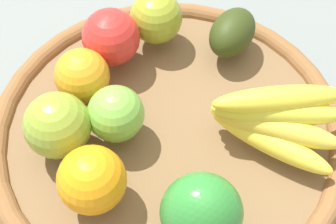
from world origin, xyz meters
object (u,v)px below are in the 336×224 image
apple_1 (57,125)px  apple_0 (116,114)px  orange_0 (92,180)px  bell_pepper (201,213)px  apple_3 (156,18)px  orange_1 (82,76)px  banana_bunch (276,120)px  apple_2 (109,38)px  avocado (232,32)px

apple_1 → apple_0: apple_1 is taller
orange_0 → bell_pepper: bell_pepper is taller
apple_0 → apple_3: (0.13, 0.11, 0.00)m
orange_1 → bell_pepper: bell_pepper is taller
orange_1 → apple_0: orange_1 is taller
apple_3 → banana_bunch: bearing=-85.3°
apple_3 → bell_pepper: bearing=-115.2°
banana_bunch → bell_pepper: bell_pepper is taller
banana_bunch → apple_0: (-0.15, 0.12, -0.00)m
apple_2 → apple_3: bearing=-0.7°
banana_bunch → avocado: size_ratio=1.88×
orange_1 → apple_2: (0.06, 0.03, 0.00)m
apple_3 → avocado: bearing=-46.1°
orange_1 → orange_0: (-0.06, -0.14, 0.00)m
banana_bunch → orange_1: bearing=128.8°
banana_bunch → orange_0: bearing=166.0°
orange_1 → bell_pepper: size_ratio=0.72×
avocado → apple_3: bearing=133.9°
orange_1 → orange_0: size_ratio=0.92×
apple_2 → apple_0: size_ratio=1.13×
apple_0 → apple_3: apple_3 is taller
orange_1 → apple_0: 0.07m
banana_bunch → apple_3: 0.22m
orange_0 → apple_0: orange_0 is taller
banana_bunch → orange_0: orange_0 is taller
apple_1 → apple_3: 0.21m
orange_1 → apple_3: (0.13, 0.03, 0.00)m
orange_1 → orange_0: 0.15m
banana_bunch → avocado: (0.06, 0.15, -0.01)m
orange_1 → apple_3: 0.14m
orange_1 → apple_1: 0.08m
banana_bunch → bell_pepper: size_ratio=1.63×
banana_bunch → apple_3: bearing=94.7°
orange_0 → avocado: size_ratio=0.90×
apple_1 → bell_pepper: bearing=-69.6°
banana_bunch → apple_2: bearing=112.6°
orange_0 → orange_1: bearing=65.3°
apple_1 → orange_0: bearing=-91.3°
apple_1 → apple_0: 0.07m
orange_0 → apple_1: size_ratio=0.96×
orange_1 → apple_1: (-0.06, -0.05, 0.00)m
apple_0 → banana_bunch: bearing=-38.1°
apple_1 → avocado: size_ratio=0.94×
apple_2 → bell_pepper: size_ratio=0.80×
apple_0 → apple_3: 0.17m
apple_2 → apple_0: (-0.05, -0.11, -0.00)m
orange_1 → avocado: (0.21, -0.04, -0.01)m
orange_0 → apple_1: (0.00, 0.08, 0.00)m
apple_0 → orange_1: bearing=93.5°
apple_0 → avocado: bearing=8.4°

